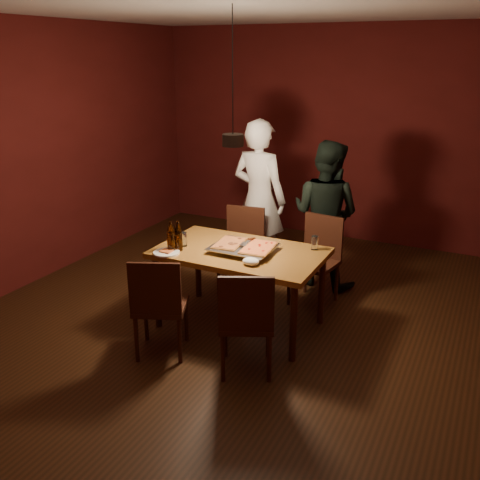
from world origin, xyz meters
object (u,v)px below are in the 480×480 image
at_px(beer_bottle_a, 171,237).
at_px(diner_dark, 325,214).
at_px(chair_near_left, 158,299).
at_px(pizza_tray, 243,249).
at_px(chair_far_left, 243,241).
at_px(dining_table, 240,258).
at_px(pendant_lamp, 233,139).
at_px(chair_near_right, 246,314).
at_px(chair_far_right, 318,251).
at_px(diner_white, 259,199).
at_px(beer_bottle_b, 178,236).
at_px(plate_slice, 166,252).

bearing_deg(beer_bottle_a, diner_dark, 59.77).
distance_m(chair_near_left, pizza_tray, 0.91).
xyz_separation_m(chair_far_left, diner_dark, (0.74, 0.52, 0.26)).
relative_size(dining_table, beer_bottle_a, 5.37).
bearing_deg(chair_near_left, pendant_lamp, 43.21).
relative_size(beer_bottle_a, diner_dark, 0.18).
xyz_separation_m(chair_near_right, diner_dark, (-0.03, 2.02, 0.26)).
bearing_deg(pendant_lamp, chair_near_right, -55.96).
xyz_separation_m(chair_far_left, chair_far_right, (0.82, 0.06, 0.00)).
bearing_deg(diner_white, dining_table, 113.94).
bearing_deg(dining_table, diner_white, 106.60).
distance_m(chair_far_left, pizza_tray, 0.90).
relative_size(beer_bottle_a, beer_bottle_b, 1.01).
height_order(beer_bottle_a, plate_slice, beer_bottle_a).
bearing_deg(plate_slice, pizza_tray, 30.61).
distance_m(pizza_tray, pendant_lamp, 0.99).
distance_m(chair_near_left, pendant_lamp, 1.46).
bearing_deg(chair_far_right, pendant_lamp, 68.60).
relative_size(dining_table, diner_white, 0.84).
height_order(diner_white, pendant_lamp, pendant_lamp).
relative_size(pizza_tray, beer_bottle_a, 1.97).
distance_m(dining_table, pizza_tray, 0.10).
distance_m(plate_slice, diner_dark, 1.90).
bearing_deg(chair_far_right, chair_near_right, 95.83).
bearing_deg(dining_table, beer_bottle_b, -154.34).
height_order(pizza_tray, beer_bottle_b, beer_bottle_b).
bearing_deg(chair_near_right, chair_far_left, 92.06).
xyz_separation_m(beer_bottle_a, plate_slice, (-0.01, -0.06, -0.13)).
distance_m(pizza_tray, beer_bottle_a, 0.65).
relative_size(chair_near_left, chair_near_right, 0.99).
bearing_deg(diner_dark, diner_white, 16.87).
height_order(chair_far_left, pendant_lamp, pendant_lamp).
bearing_deg(chair_near_left, chair_far_right, 39.88).
bearing_deg(chair_near_right, beer_bottle_a, 130.70).
relative_size(chair_near_right, diner_dark, 0.35).
height_order(chair_far_right, chair_near_right, same).
height_order(chair_far_right, chair_near_left, same).
bearing_deg(chair_near_left, beer_bottle_b, 81.26).
xyz_separation_m(pizza_tray, beer_bottle_a, (-0.58, -0.29, 0.12)).
distance_m(pizza_tray, diner_white, 1.30).
relative_size(beer_bottle_a, diner_white, 0.16).
relative_size(plate_slice, diner_dark, 0.15).
height_order(dining_table, plate_slice, plate_slice).
bearing_deg(plate_slice, beer_bottle_b, 64.91).
bearing_deg(chair_far_right, beer_bottle_b, 55.95).
xyz_separation_m(chair_near_left, pendant_lamp, (0.32, 0.73, 1.22)).
height_order(chair_far_left, chair_near_right, same).
bearing_deg(chair_far_left, beer_bottle_a, 71.79).
relative_size(pizza_tray, pendant_lamp, 0.50).
bearing_deg(diner_white, chair_far_right, 162.84).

